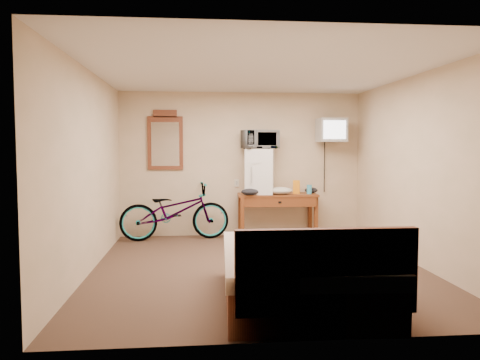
{
  "coord_description": "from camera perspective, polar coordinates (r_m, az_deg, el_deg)",
  "views": [
    {
      "loc": [
        -0.79,
        -5.87,
        1.55
      ],
      "look_at": [
        -0.17,
        0.74,
        1.08
      ],
      "focal_mm": 35.0,
      "sensor_mm": 36.0,
      "label": 1
    }
  ],
  "objects": [
    {
      "name": "room",
      "position": [
        5.93,
        2.27,
        1.14
      ],
      "size": [
        4.6,
        4.64,
        2.5
      ],
      "color": "#4E3727",
      "rests_on": "ground"
    },
    {
      "name": "desk",
      "position": [
        8.04,
        4.62,
        -2.55
      ],
      "size": [
        1.38,
        0.59,
        0.75
      ],
      "color": "brown",
      "rests_on": "floor"
    },
    {
      "name": "mini_fridge",
      "position": [
        7.99,
        2.43,
        1.06
      ],
      "size": [
        0.56,
        0.54,
        0.77
      ],
      "color": "white",
      "rests_on": "desk"
    },
    {
      "name": "microwave",
      "position": [
        7.99,
        2.44,
        4.96
      ],
      "size": [
        0.65,
        0.51,
        0.32
      ],
      "primitive_type": "imported",
      "rotation": [
        0.0,
        0.0,
        0.23
      ],
      "color": "white",
      "rests_on": "mini_fridge"
    },
    {
      "name": "snack_bag",
      "position": [
        8.1,
        6.9,
        -0.85
      ],
      "size": [
        0.13,
        0.1,
        0.23
      ],
      "primitive_type": "cube",
      "rotation": [
        0.0,
        0.0,
        -0.31
      ],
      "color": "orange",
      "rests_on": "desk"
    },
    {
      "name": "blue_cup",
      "position": [
        8.1,
        8.45,
        -1.13
      ],
      "size": [
        0.09,
        0.09,
        0.15
      ],
      "primitive_type": "cylinder",
      "color": "#3CA5CC",
      "rests_on": "desk"
    },
    {
      "name": "cloth_cream",
      "position": [
        7.94,
        5.0,
        -1.31
      ],
      "size": [
        0.4,
        0.31,
        0.12
      ],
      "primitive_type": "ellipsoid",
      "color": "beige",
      "rests_on": "desk"
    },
    {
      "name": "cloth_dark_a",
      "position": [
        7.8,
        1.2,
        -1.45
      ],
      "size": [
        0.29,
        0.22,
        0.11
      ],
      "primitive_type": "ellipsoid",
      "color": "black",
      "rests_on": "desk"
    },
    {
      "name": "cloth_dark_b",
      "position": [
        8.23,
        8.68,
        -1.24
      ],
      "size": [
        0.22,
        0.18,
        0.1
      ],
      "primitive_type": "ellipsoid",
      "color": "black",
      "rests_on": "desk"
    },
    {
      "name": "crt_television",
      "position": [
        8.23,
        11.07,
        5.98
      ],
      "size": [
        0.47,
        0.58,
        0.4
      ],
      "color": "black",
      "rests_on": "room"
    },
    {
      "name": "wall_mirror",
      "position": [
        8.16,
        -9.09,
        4.74
      ],
      "size": [
        0.6,
        0.04,
        1.02
      ],
      "color": "brown",
      "rests_on": "room"
    },
    {
      "name": "bicycle",
      "position": [
        7.9,
        -7.95,
        -3.81
      ],
      "size": [
        1.88,
        0.85,
        0.95
      ],
      "primitive_type": "imported",
      "rotation": [
        0.0,
        0.0,
        1.69
      ],
      "color": "black",
      "rests_on": "floor"
    },
    {
      "name": "bed",
      "position": [
        4.78,
        7.53,
        -11.21
      ],
      "size": [
        1.63,
        2.1,
        0.9
      ],
      "color": "brown",
      "rests_on": "floor"
    }
  ]
}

